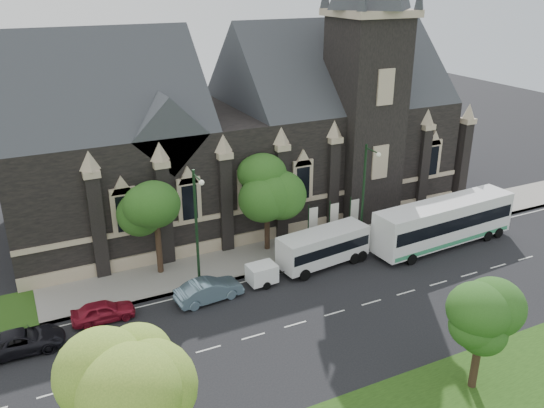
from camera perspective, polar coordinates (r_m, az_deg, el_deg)
ground at (r=37.52m, az=2.37°, el=-12.07°), size 160.00×160.00×0.00m
sidewalk at (r=44.85m, az=-3.41°, el=-5.83°), size 80.00×5.00×0.15m
museum at (r=51.79m, az=-2.38°, el=7.70°), size 40.00×17.70×29.90m
tree_park_near at (r=23.77m, az=-13.23°, el=-16.71°), size 4.42×4.42×8.56m
tree_park_east at (r=32.21m, az=20.61°, el=-10.21°), size 3.40×3.40×6.28m
tree_walk_right at (r=44.72m, az=-0.38°, el=2.19°), size 4.08×4.08×7.80m
tree_walk_left at (r=41.89m, az=-11.55°, el=0.18°), size 3.91×3.91×7.64m
street_lamp_near at (r=45.31m, az=9.39°, el=1.20°), size 0.36×1.88×9.00m
street_lamp_mid at (r=39.38m, az=-7.58°, el=-1.99°), size 0.36×1.88×9.00m
banner_flag_left at (r=45.94m, az=4.01°, el=-1.93°), size 0.90×0.10×4.00m
banner_flag_center at (r=46.90m, az=6.14°, el=-1.48°), size 0.90×0.10×4.00m
banner_flag_right at (r=47.93m, az=8.17°, el=-1.05°), size 0.90×0.10×4.00m
tour_coach at (r=48.85m, az=17.02°, el=-1.76°), size 13.36×3.69×3.85m
shuttle_bus at (r=43.85m, az=5.24°, el=-4.25°), size 7.66×3.37×2.87m
box_trailer at (r=41.38m, az=-1.03°, el=-7.05°), size 3.00×1.76×1.59m
sedan at (r=39.82m, az=-6.40°, el=-8.66°), size 4.90×2.09×1.57m
car_far_red at (r=39.11m, az=-16.72°, el=-10.34°), size 4.12×1.77×1.39m
car_far_black at (r=37.96m, az=-23.95°, el=-12.55°), size 4.99×2.47×1.36m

